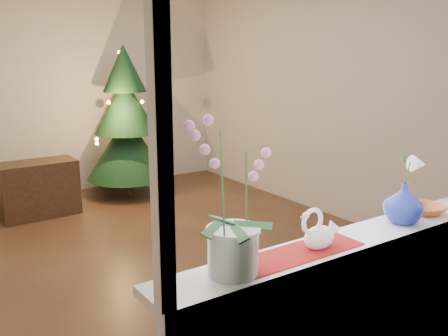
{
  "coord_description": "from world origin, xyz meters",
  "views": [
    {
      "loc": [
        -1.81,
        -3.9,
        1.8
      ],
      "look_at": [
        -0.09,
        -1.4,
        1.09
      ],
      "focal_mm": 40.0,
      "sensor_mm": 36.0,
      "label": 1
    }
  ],
  "objects_px": {
    "orchid_pot": "(233,197)",
    "swan": "(319,229)",
    "xmas_tree": "(126,121)",
    "blue_vase": "(404,200)",
    "side_table": "(38,189)",
    "paperweight": "(413,213)",
    "amber_dish": "(426,210)"
  },
  "relations": [
    {
      "from": "orchid_pot",
      "to": "swan",
      "type": "height_order",
      "value": "orchid_pot"
    },
    {
      "from": "xmas_tree",
      "to": "blue_vase",
      "type": "bearing_deg",
      "value": -94.47
    },
    {
      "from": "blue_vase",
      "to": "swan",
      "type": "bearing_deg",
      "value": -179.57
    },
    {
      "from": "side_table",
      "to": "paperweight",
      "type": "bearing_deg",
      "value": -78.22
    },
    {
      "from": "xmas_tree",
      "to": "side_table",
      "type": "distance_m",
      "value": 1.38
    },
    {
      "from": "paperweight",
      "to": "side_table",
      "type": "bearing_deg",
      "value": 102.93
    },
    {
      "from": "orchid_pot",
      "to": "side_table",
      "type": "height_order",
      "value": "orchid_pot"
    },
    {
      "from": "blue_vase",
      "to": "amber_dish",
      "type": "xyz_separation_m",
      "value": [
        0.24,
        0.02,
        -0.1
      ]
    },
    {
      "from": "blue_vase",
      "to": "paperweight",
      "type": "xyz_separation_m",
      "value": [
        0.08,
        -0.01,
        -0.08
      ]
    },
    {
      "from": "orchid_pot",
      "to": "blue_vase",
      "type": "height_order",
      "value": "orchid_pot"
    },
    {
      "from": "swan",
      "to": "paperweight",
      "type": "xyz_separation_m",
      "value": [
        0.7,
        -0.0,
        -0.06
      ]
    },
    {
      "from": "blue_vase",
      "to": "side_table",
      "type": "height_order",
      "value": "blue_vase"
    },
    {
      "from": "paperweight",
      "to": "side_table",
      "type": "relative_size",
      "value": 0.09
    },
    {
      "from": "swan",
      "to": "xmas_tree",
      "type": "distance_m",
      "value": 4.43
    },
    {
      "from": "paperweight",
      "to": "xmas_tree",
      "type": "relative_size",
      "value": 0.04
    },
    {
      "from": "swan",
      "to": "xmas_tree",
      "type": "bearing_deg",
      "value": 92.05
    },
    {
      "from": "paperweight",
      "to": "amber_dish",
      "type": "distance_m",
      "value": 0.16
    },
    {
      "from": "orchid_pot",
      "to": "paperweight",
      "type": "relative_size",
      "value": 8.42
    },
    {
      "from": "amber_dish",
      "to": "swan",
      "type": "bearing_deg",
      "value": -178.53
    },
    {
      "from": "side_table",
      "to": "blue_vase",
      "type": "bearing_deg",
      "value": -79.25
    },
    {
      "from": "orchid_pot",
      "to": "amber_dish",
      "type": "xyz_separation_m",
      "value": [
        1.34,
        0.02,
        -0.3
      ]
    },
    {
      "from": "amber_dish",
      "to": "side_table",
      "type": "xyz_separation_m",
      "value": [
        -1.09,
        4.05,
        -0.63
      ]
    },
    {
      "from": "swan",
      "to": "amber_dish",
      "type": "relative_size",
      "value": 1.29
    },
    {
      "from": "swan",
      "to": "blue_vase",
      "type": "xyz_separation_m",
      "value": [
        0.62,
        0.0,
        0.03
      ]
    },
    {
      "from": "blue_vase",
      "to": "side_table",
      "type": "bearing_deg",
      "value": 101.9
    },
    {
      "from": "paperweight",
      "to": "blue_vase",
      "type": "bearing_deg",
      "value": 173.93
    },
    {
      "from": "blue_vase",
      "to": "xmas_tree",
      "type": "xyz_separation_m",
      "value": [
        0.34,
        4.32,
        -0.1
      ]
    },
    {
      "from": "swan",
      "to": "xmas_tree",
      "type": "height_order",
      "value": "xmas_tree"
    },
    {
      "from": "blue_vase",
      "to": "amber_dish",
      "type": "height_order",
      "value": "blue_vase"
    },
    {
      "from": "orchid_pot",
      "to": "amber_dish",
      "type": "distance_m",
      "value": 1.37
    },
    {
      "from": "orchid_pot",
      "to": "blue_vase",
      "type": "xyz_separation_m",
      "value": [
        1.1,
        0.0,
        -0.2
      ]
    },
    {
      "from": "orchid_pot",
      "to": "amber_dish",
      "type": "relative_size",
      "value": 3.75
    }
  ]
}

